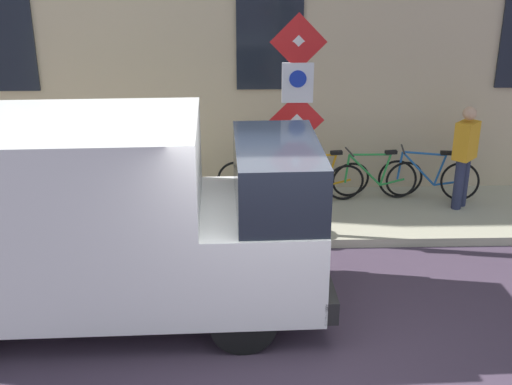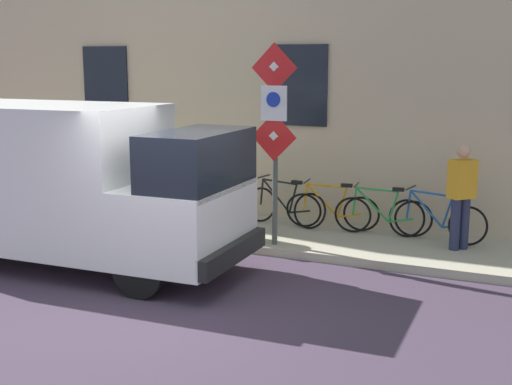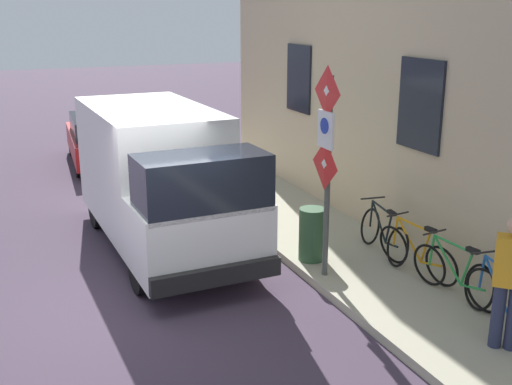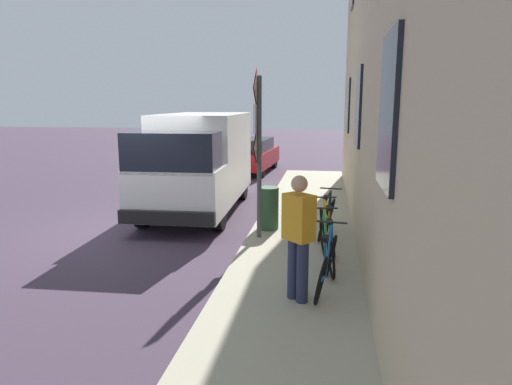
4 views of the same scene
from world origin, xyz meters
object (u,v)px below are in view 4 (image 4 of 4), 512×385
Objects in this scene: bicycle_black at (327,217)px; litter_bin at (268,208)px; bicycle_blue at (327,264)px; sign_post_stacked at (257,134)px; parked_hatchback at (249,154)px; bicycle_green at (327,245)px; pedestrian at (298,234)px; bicycle_orange at (327,229)px; delivery_van at (199,160)px.

bicycle_black is 1.91× the size of litter_bin.
bicycle_blue is 2.77m from bicycle_black.
sign_post_stacked reaches higher than litter_bin.
parked_hatchback is at bearing 102.18° from litter_bin.
litter_bin is (-1.24, 3.05, 0.08)m from bicycle_blue.
parked_hatchback is at bearing 22.51° from bicycle_blue.
litter_bin reaches higher than bicycle_green.
bicycle_black is at bearing -143.51° from pedestrian.
bicycle_orange and bicycle_black have the same top height.
bicycle_green is at bearing 37.19° from delivery_van.
bicycle_orange is 1.90× the size of litter_bin.
delivery_van is 6.17m from pedestrian.
pedestrian is (-0.39, -3.21, 0.56)m from bicycle_black.
parked_hatchback is (-1.76, 9.46, -1.46)m from sign_post_stacked.
parked_hatchback is 2.39× the size of pedestrian.
pedestrian reaches higher than bicycle_blue.
bicycle_orange is at bearing -172.14° from bicycle_black.
bicycle_blue is (3.29, -5.00, -0.82)m from delivery_van.
parked_hatchback is (0.15, 6.87, -0.60)m from delivery_van.
bicycle_green is (1.38, -1.48, -1.69)m from sign_post_stacked.
bicycle_blue is 1.00× the size of pedestrian.
pedestrian reaches higher than bicycle_black.
litter_bin is at bearing -164.08° from parked_hatchback.
bicycle_orange is 1.72m from litter_bin.
delivery_van is 1.31× the size of parked_hatchback.
litter_bin is at bearing 44.70° from delivery_van.
bicycle_black is (0.00, 0.92, 0.00)m from bicycle_orange.
pedestrian is at bearing 26.40° from delivery_van.
pedestrian is at bearing 156.91° from bicycle_green.
sign_post_stacked reaches higher than bicycle_black.
litter_bin is (1.90, -8.83, -0.14)m from parked_hatchback.
bicycle_green is at bearing -59.78° from litter_bin.
delivery_van is 3.13× the size of pedestrian.
bicycle_blue is at bearing -172.02° from bicycle_black.
bicycle_green is 1.85m from bicycle_black.
bicycle_black is at bearing 54.22° from delivery_van.
bicycle_green and bicycle_black have the same top height.
bicycle_blue is (1.38, -2.41, -1.69)m from sign_post_stacked.
delivery_van is 4.06m from bicycle_black.
bicycle_orange is at bearing 44.52° from delivery_van.
bicycle_black is (1.38, 0.37, -1.69)m from sign_post_stacked.
parked_hatchback reaches higher than bicycle_black.
pedestrian is (-0.39, -1.36, 0.56)m from bicycle_green.
delivery_van is 3.13× the size of bicycle_black.
bicycle_green is 0.92m from bicycle_orange.
litter_bin reaches higher than bicycle_blue.
sign_post_stacked is 1.85× the size of bicycle_black.
litter_bin reaches higher than bicycle_black.
parked_hatchback reaches higher than bicycle_green.
sign_post_stacked is 1.74m from litter_bin.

